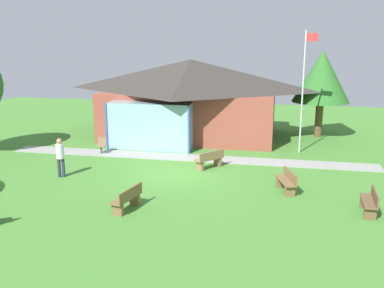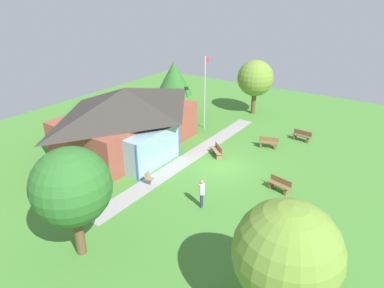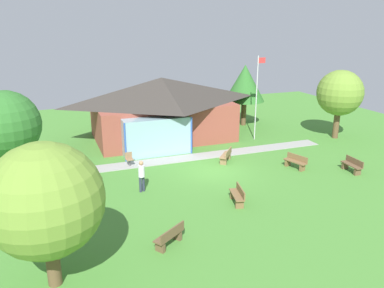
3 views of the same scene
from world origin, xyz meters
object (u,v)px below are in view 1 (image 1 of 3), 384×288
Objects in this scene: flagpole at (303,87)px; visitor_strolling_lawn at (60,155)px; patio_chair_west at (102,146)px; pavilion at (189,97)px; bench_rear_near_path at (210,160)px; bench_front_center at (127,199)px; bench_lawn_far_right at (370,203)px; tree_behind_pavilion_right at (322,77)px; bench_mid_right at (287,182)px.

visitor_strolling_lawn is (-10.47, -6.36, -2.45)m from flagpole.
patio_chair_west is 4.13m from visitor_strolling_lawn.
flagpole is at bearing -23.27° from pavilion.
pavilion reaches higher than bench_rear_near_path.
patio_chair_west reaches higher than bench_rear_near_path.
bench_front_center is 8.51m from bench_lawn_far_right.
tree_behind_pavilion_right is at bearing -16.30° from bench_front_center.
bench_lawn_far_right is (8.64, -10.92, -2.03)m from pavilion.
bench_front_center is at bearing 101.39° from bench_mid_right.
pavilion is 7.30m from bench_rear_near_path.
tree_behind_pavilion_right is (2.03, 10.58, 3.27)m from bench_mid_right.
visitor_strolling_lawn is (-12.53, 1.73, 0.62)m from bench_lawn_far_right.
patio_chair_west is (-10.28, -2.28, -3.05)m from flagpole.
bench_mid_right and bench_front_center have the same top height.
visitor_strolling_lawn is (-9.70, 0.00, 0.62)m from bench_mid_right.
patio_chair_west is (-12.33, 5.81, 0.01)m from bench_lawn_far_right.
bench_mid_right is 10.35m from patio_chair_west.
patio_chair_west is 0.49× the size of visitor_strolling_lawn.
pavilion is 7.29× the size of bench_lawn_far_right.
pavilion is 6.62m from patio_chair_west.
flagpole reaches higher than patio_chair_west.
bench_front_center is 1.81× the size of patio_chair_west.
bench_lawn_far_right is 13.63m from patio_chair_west.
bench_lawn_far_right is 1.77× the size of patio_chair_west.
flagpole is at bearing -106.58° from tree_behind_pavilion_right.
tree_behind_pavilion_right reaches higher than pavilion.
patio_chair_west is at bearing 41.68° from bench_front_center.
visitor_strolling_lawn is at bearing 83.03° from patio_chair_west.
bench_lawn_far_right is at bearing -68.18° from bench_front_center.
bench_front_center is at bearing -124.00° from flagpole.
bench_mid_right is (3.50, -2.57, 0.00)m from bench_rear_near_path.
bench_front_center is 5.17m from visitor_strolling_lawn.
pavilion reaches higher than visitor_strolling_lawn.
bench_mid_right is 0.30× the size of tree_behind_pavilion_right.
bench_rear_near_path is (-4.27, -3.79, -3.07)m from flagpole.
tree_behind_pavilion_right reaches higher than bench_mid_right.
bench_rear_near_path is at bearing 59.04° from bench_lawn_far_right.
flagpole is at bearing -24.20° from bench_mid_right.
bench_mid_right is (-0.77, -6.36, -3.07)m from flagpole.
tree_behind_pavilion_right is at bearing 5.21° from bench_rear_near_path.
tree_behind_pavilion_right reaches higher than bench_lawn_far_right.
pavilion is 6.38× the size of visitor_strolling_lawn.
tree_behind_pavilion_right is at bearing -154.86° from patio_chair_west.
pavilion is at bearing -130.16° from patio_chair_west.
bench_rear_near_path is (2.31, -6.62, -2.03)m from pavilion.
bench_mid_right is at bearing 61.76° from bench_lawn_far_right.
pavilion is 11.06m from bench_mid_right.
bench_lawn_far_right is 0.88× the size of visitor_strolling_lawn.
flagpole is at bearing 17.50° from bench_lawn_far_right.
flagpole is 10.96m from patio_chair_west.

